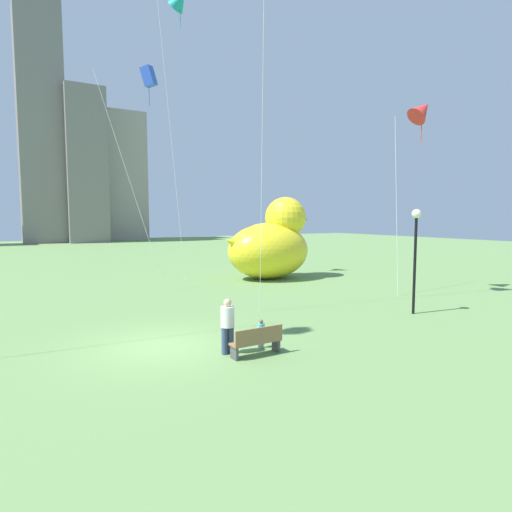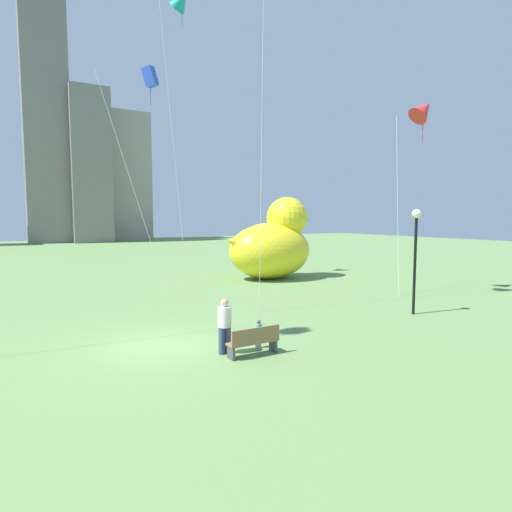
{
  "view_description": "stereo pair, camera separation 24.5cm",
  "coord_description": "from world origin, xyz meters",
  "px_view_note": "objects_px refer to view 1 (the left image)",
  "views": [
    {
      "loc": [
        -4.29,
        -13.37,
        4.23
      ],
      "look_at": [
        6.25,
        4.29,
        2.32
      ],
      "focal_mm": 30.09,
      "sensor_mm": 36.0,
      "label": 1
    },
    {
      "loc": [
        -4.08,
        -13.49,
        4.23
      ],
      "look_at": [
        6.25,
        4.29,
        2.32
      ],
      "focal_mm": 30.09,
      "sensor_mm": 36.0,
      "label": 2
    }
  ],
  "objects_px": {
    "park_bench": "(257,341)",
    "lamppost": "(416,240)",
    "kite_red": "(422,111)",
    "kite_blue": "(148,78)",
    "kite_teal": "(180,1)",
    "person_adult": "(228,324)",
    "giant_inflatable_duck": "(271,244)",
    "person_child": "(261,332)"
  },
  "relations": [
    {
      "from": "giant_inflatable_duck",
      "to": "kite_red",
      "type": "height_order",
      "value": "kite_red"
    },
    {
      "from": "lamppost",
      "to": "person_adult",
      "type": "bearing_deg",
      "value": -175.6
    },
    {
      "from": "lamppost",
      "to": "kite_red",
      "type": "height_order",
      "value": "kite_red"
    },
    {
      "from": "person_adult",
      "to": "giant_inflatable_duck",
      "type": "bearing_deg",
      "value": 52.39
    },
    {
      "from": "giant_inflatable_duck",
      "to": "kite_red",
      "type": "xyz_separation_m",
      "value": [
        3.94,
        -8.71,
        7.51
      ]
    },
    {
      "from": "kite_blue",
      "to": "kite_red",
      "type": "bearing_deg",
      "value": -40.79
    },
    {
      "from": "kite_red",
      "to": "person_adult",
      "type": "bearing_deg",
      "value": -163.3
    },
    {
      "from": "person_adult",
      "to": "person_child",
      "type": "bearing_deg",
      "value": -1.34
    },
    {
      "from": "park_bench",
      "to": "kite_blue",
      "type": "height_order",
      "value": "kite_blue"
    },
    {
      "from": "park_bench",
      "to": "person_adult",
      "type": "height_order",
      "value": "person_adult"
    },
    {
      "from": "park_bench",
      "to": "lamppost",
      "type": "relative_size",
      "value": 0.37
    },
    {
      "from": "person_child",
      "to": "lamppost",
      "type": "xyz_separation_m",
      "value": [
        8.23,
        0.75,
        2.71
      ]
    },
    {
      "from": "person_child",
      "to": "giant_inflatable_duck",
      "type": "relative_size",
      "value": 0.14
    },
    {
      "from": "kite_blue",
      "to": "kite_teal",
      "type": "relative_size",
      "value": 0.7
    },
    {
      "from": "lamppost",
      "to": "kite_red",
      "type": "distance_m",
      "value": 8.69
    },
    {
      "from": "giant_inflatable_duck",
      "to": "kite_red",
      "type": "relative_size",
      "value": 0.63
    },
    {
      "from": "lamppost",
      "to": "kite_blue",
      "type": "height_order",
      "value": "kite_blue"
    },
    {
      "from": "person_adult",
      "to": "giant_inflatable_duck",
      "type": "xyz_separation_m",
      "value": [
        9.91,
        12.87,
        1.41
      ]
    },
    {
      "from": "park_bench",
      "to": "kite_blue",
      "type": "relative_size",
      "value": 0.13
    },
    {
      "from": "kite_blue",
      "to": "person_child",
      "type": "bearing_deg",
      "value": -93.71
    },
    {
      "from": "person_adult",
      "to": "kite_red",
      "type": "bearing_deg",
      "value": 16.7
    },
    {
      "from": "lamppost",
      "to": "kite_red",
      "type": "xyz_separation_m",
      "value": [
        4.43,
        3.43,
        6.65
      ]
    },
    {
      "from": "park_bench",
      "to": "kite_teal",
      "type": "bearing_deg",
      "value": 76.11
    },
    {
      "from": "person_child",
      "to": "kite_red",
      "type": "height_order",
      "value": "kite_red"
    },
    {
      "from": "person_adult",
      "to": "park_bench",
      "type": "bearing_deg",
      "value": -44.39
    },
    {
      "from": "kite_red",
      "to": "park_bench",
      "type": "bearing_deg",
      "value": -159.97
    },
    {
      "from": "person_child",
      "to": "kite_blue",
      "type": "relative_size",
      "value": 0.07
    },
    {
      "from": "giant_inflatable_duck",
      "to": "kite_blue",
      "type": "bearing_deg",
      "value": 169.72
    },
    {
      "from": "kite_teal",
      "to": "giant_inflatable_duck",
      "type": "bearing_deg",
      "value": -28.3
    },
    {
      "from": "lamppost",
      "to": "person_child",
      "type": "bearing_deg",
      "value": -174.77
    },
    {
      "from": "giant_inflatable_duck",
      "to": "lamppost",
      "type": "distance_m",
      "value": 12.18
    },
    {
      "from": "kite_blue",
      "to": "kite_teal",
      "type": "height_order",
      "value": "kite_teal"
    },
    {
      "from": "person_child",
      "to": "giant_inflatable_duck",
      "type": "xyz_separation_m",
      "value": [
        8.73,
        12.9,
        1.85
      ]
    },
    {
      "from": "person_child",
      "to": "person_adult",
      "type": "bearing_deg",
      "value": 178.66
    },
    {
      "from": "giant_inflatable_duck",
      "to": "kite_blue",
      "type": "distance_m",
      "value": 12.79
    },
    {
      "from": "park_bench",
      "to": "person_child",
      "type": "xyz_separation_m",
      "value": [
        0.52,
        0.62,
        0.04
      ]
    },
    {
      "from": "person_adult",
      "to": "lamppost",
      "type": "height_order",
      "value": "lamppost"
    },
    {
      "from": "person_adult",
      "to": "giant_inflatable_duck",
      "type": "relative_size",
      "value": 0.26
    },
    {
      "from": "lamppost",
      "to": "kite_blue",
      "type": "relative_size",
      "value": 0.35
    },
    {
      "from": "giant_inflatable_duck",
      "to": "kite_teal",
      "type": "height_order",
      "value": "kite_teal"
    },
    {
      "from": "person_child",
      "to": "lamppost",
      "type": "relative_size",
      "value": 0.21
    },
    {
      "from": "park_bench",
      "to": "person_adult",
      "type": "relative_size",
      "value": 0.96
    }
  ]
}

